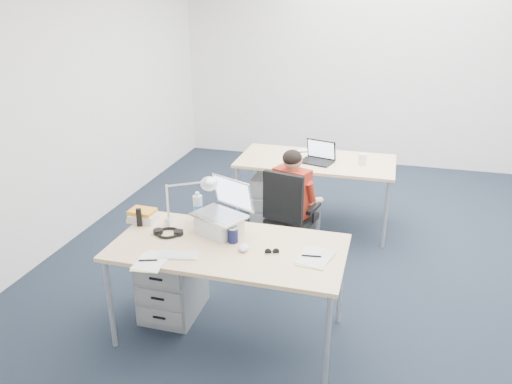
% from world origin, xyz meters
% --- Properties ---
extents(floor, '(7.00, 7.00, 0.00)m').
position_xyz_m(floor, '(0.00, 0.00, 0.00)').
color(floor, black).
rests_on(floor, ground).
extents(room, '(6.02, 7.02, 2.80)m').
position_xyz_m(room, '(0.00, 0.00, 1.71)').
color(room, white).
rests_on(room, ground).
extents(desk_near, '(1.60, 0.80, 0.73)m').
position_xyz_m(desk_near, '(-0.97, -0.83, 0.68)').
color(desk_near, '#DAB27E').
rests_on(desk_near, ground).
extents(desk_far, '(1.60, 0.80, 0.73)m').
position_xyz_m(desk_far, '(-0.69, 1.20, 0.68)').
color(desk_far, '#DAB27E').
rests_on(desk_far, ground).
extents(office_chair, '(0.69, 0.69, 0.91)m').
position_xyz_m(office_chair, '(-0.78, 0.36, 0.26)').
color(office_chair, black).
rests_on(office_chair, ground).
extents(seated_person, '(0.45, 0.62, 1.06)m').
position_xyz_m(seated_person, '(-0.74, 0.51, 0.54)').
color(seated_person, '#9F2716').
rests_on(seated_person, ground).
extents(drawer_pedestal_near, '(0.40, 0.50, 0.55)m').
position_xyz_m(drawer_pedestal_near, '(-1.48, -0.69, 0.28)').
color(drawer_pedestal_near, '#949799').
rests_on(drawer_pedestal_near, ground).
extents(drawer_pedestal_far, '(0.40, 0.50, 0.55)m').
position_xyz_m(drawer_pedestal_far, '(-1.11, 1.11, 0.28)').
color(drawer_pedestal_far, '#949799').
rests_on(drawer_pedestal_far, ground).
extents(silver_laptop, '(0.44, 0.41, 0.38)m').
position_xyz_m(silver_laptop, '(-1.09, -0.66, 0.92)').
color(silver_laptop, silver).
rests_on(silver_laptop, desk_near).
extents(wireless_keyboard, '(0.28, 0.16, 0.01)m').
position_xyz_m(wireless_keyboard, '(-1.25, -1.05, 0.74)').
color(wireless_keyboard, white).
rests_on(wireless_keyboard, desk_near).
extents(computer_mouse, '(0.08, 0.12, 0.04)m').
position_xyz_m(computer_mouse, '(-0.85, -0.86, 0.75)').
color(computer_mouse, white).
rests_on(computer_mouse, desk_near).
extents(headphones, '(0.24, 0.20, 0.04)m').
position_xyz_m(headphones, '(-1.44, -0.78, 0.75)').
color(headphones, black).
rests_on(headphones, desk_near).
extents(can_koozie, '(0.09, 0.09, 0.12)m').
position_xyz_m(can_koozie, '(-0.96, -0.77, 0.79)').
color(can_koozie, '#151A43').
rests_on(can_koozie, desk_near).
extents(water_bottle, '(0.08, 0.08, 0.23)m').
position_xyz_m(water_bottle, '(-1.32, -0.50, 0.84)').
color(water_bottle, silver).
rests_on(water_bottle, desk_near).
extents(bear_figurine, '(0.09, 0.08, 0.13)m').
position_xyz_m(bear_figurine, '(-1.26, -0.64, 0.80)').
color(bear_figurine, '#256B1C').
rests_on(bear_figurine, desk_near).
extents(book_stack, '(0.23, 0.19, 0.09)m').
position_xyz_m(book_stack, '(-1.72, -0.62, 0.78)').
color(book_stack, silver).
rests_on(book_stack, desk_near).
extents(cordless_phone, '(0.04, 0.03, 0.14)m').
position_xyz_m(cordless_phone, '(-1.70, -0.71, 0.80)').
color(cordless_phone, black).
rests_on(cordless_phone, desk_near).
extents(papers_left, '(0.19, 0.26, 0.01)m').
position_xyz_m(papers_left, '(-1.38, -1.18, 0.73)').
color(papers_left, '#F7FF93').
rests_on(papers_left, desk_near).
extents(papers_right, '(0.24, 0.30, 0.01)m').
position_xyz_m(papers_right, '(-0.37, -0.84, 0.73)').
color(papers_right, '#F7FF93').
rests_on(papers_right, desk_near).
extents(sunglasses, '(0.11, 0.08, 0.02)m').
position_xyz_m(sunglasses, '(-0.66, -0.85, 0.74)').
color(sunglasses, black).
rests_on(sunglasses, desk_near).
extents(desk_lamp, '(0.39, 0.21, 0.43)m').
position_xyz_m(desk_lamp, '(-1.38, -0.62, 0.94)').
color(desk_lamp, silver).
rests_on(desk_lamp, desk_near).
extents(dark_laptop, '(0.38, 0.38, 0.23)m').
position_xyz_m(dark_laptop, '(-0.67, 1.11, 0.84)').
color(dark_laptop, black).
rests_on(dark_laptop, desk_far).
extents(far_cup, '(0.09, 0.09, 0.11)m').
position_xyz_m(far_cup, '(-0.21, 1.17, 0.79)').
color(far_cup, white).
rests_on(far_cup, desk_far).
extents(far_papers, '(0.20, 0.28, 0.01)m').
position_xyz_m(far_papers, '(-0.83, 1.39, 0.73)').
color(far_papers, white).
rests_on(far_papers, desk_far).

